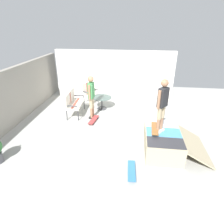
{
  "coord_description": "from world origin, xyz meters",
  "views": [
    {
      "loc": [
        -5.82,
        -0.63,
        3.64
      ],
      "look_at": [
        0.37,
        0.16,
        0.7
      ],
      "focal_mm": 30.51,
      "sensor_mm": 36.0,
      "label": 1
    }
  ],
  "objects_px": {
    "skateboard_on_ramp": "(155,129)",
    "patio_bench": "(73,101)",
    "skateboard_spare": "(132,171)",
    "patio_table": "(102,101)",
    "skate_ramp": "(163,141)",
    "patio_chair_near_house": "(89,91)",
    "skateboard_by_bench": "(94,120)",
    "person_watching": "(91,94)",
    "person_skater": "(162,102)"
  },
  "relations": [
    {
      "from": "skateboard_spare",
      "to": "skate_ramp",
      "type": "bearing_deg",
      "value": -38.21
    },
    {
      "from": "skateboard_by_bench",
      "to": "skateboard_on_ramp",
      "type": "height_order",
      "value": "skateboard_on_ramp"
    },
    {
      "from": "skate_ramp",
      "to": "skateboard_by_bench",
      "type": "distance_m",
      "value": 3.0
    },
    {
      "from": "patio_bench",
      "to": "patio_chair_near_house",
      "type": "relative_size",
      "value": 1.25
    },
    {
      "from": "person_watching",
      "to": "skateboard_spare",
      "type": "bearing_deg",
      "value": -150.37
    },
    {
      "from": "patio_chair_near_house",
      "to": "skateboard_by_bench",
      "type": "xyz_separation_m",
      "value": [
        -2.0,
        -0.66,
        -0.53
      ]
    },
    {
      "from": "patio_table",
      "to": "skateboard_spare",
      "type": "relative_size",
      "value": 1.11
    },
    {
      "from": "patio_table",
      "to": "skateboard_on_ramp",
      "type": "xyz_separation_m",
      "value": [
        -2.83,
        -2.15,
        0.31
      ]
    },
    {
      "from": "patio_table",
      "to": "skateboard_on_ramp",
      "type": "relative_size",
      "value": 1.11
    },
    {
      "from": "person_watching",
      "to": "skateboard_spare",
      "type": "relative_size",
      "value": 2.21
    },
    {
      "from": "person_skater",
      "to": "skateboard_on_ramp",
      "type": "distance_m",
      "value": 0.86
    },
    {
      "from": "skateboard_spare",
      "to": "patio_table",
      "type": "bearing_deg",
      "value": 20.51
    },
    {
      "from": "skate_ramp",
      "to": "skateboard_on_ramp",
      "type": "height_order",
      "value": "skateboard_on_ramp"
    },
    {
      "from": "patio_bench",
      "to": "patio_chair_near_house",
      "type": "bearing_deg",
      "value": -13.97
    },
    {
      "from": "skateboard_by_bench",
      "to": "skateboard_on_ramp",
      "type": "distance_m",
      "value": 2.8
    },
    {
      "from": "patio_chair_near_house",
      "to": "patio_table",
      "type": "relative_size",
      "value": 1.13
    },
    {
      "from": "patio_bench",
      "to": "skateboard_spare",
      "type": "xyz_separation_m",
      "value": [
        -3.33,
        -2.64,
        -0.53
      ]
    },
    {
      "from": "patio_table",
      "to": "person_watching",
      "type": "height_order",
      "value": "person_watching"
    },
    {
      "from": "skateboard_on_ramp",
      "to": "patio_bench",
      "type": "bearing_deg",
      "value": 57.17
    },
    {
      "from": "person_watching",
      "to": "skateboard_by_bench",
      "type": "xyz_separation_m",
      "value": [
        -0.35,
        -0.13,
        -0.97
      ]
    },
    {
      "from": "skate_ramp",
      "to": "patio_chair_near_house",
      "type": "distance_m",
      "value": 4.8
    },
    {
      "from": "patio_chair_near_house",
      "to": "patio_table",
      "type": "height_order",
      "value": "patio_chair_near_house"
    },
    {
      "from": "skateboard_by_bench",
      "to": "skateboard_spare",
      "type": "height_order",
      "value": "same"
    },
    {
      "from": "person_watching",
      "to": "skateboard_on_ramp",
      "type": "relative_size",
      "value": 2.21
    },
    {
      "from": "patio_table",
      "to": "skateboard_spare",
      "type": "height_order",
      "value": "patio_table"
    },
    {
      "from": "skateboard_by_bench",
      "to": "skateboard_spare",
      "type": "distance_m",
      "value": 3.18
    },
    {
      "from": "patio_chair_near_house",
      "to": "patio_bench",
      "type": "bearing_deg",
      "value": 166.03
    },
    {
      "from": "person_skater",
      "to": "skateboard_on_ramp",
      "type": "height_order",
      "value": "person_skater"
    },
    {
      "from": "patio_table",
      "to": "person_skater",
      "type": "relative_size",
      "value": 0.56
    },
    {
      "from": "person_skater",
      "to": "skateboard_by_bench",
      "type": "xyz_separation_m",
      "value": [
        1.48,
        2.4,
        -1.48
      ]
    },
    {
      "from": "patio_bench",
      "to": "skateboard_by_bench",
      "type": "relative_size",
      "value": 1.56
    },
    {
      "from": "skate_ramp",
      "to": "person_skater",
      "type": "distance_m",
      "value": 1.26
    },
    {
      "from": "patio_table",
      "to": "skateboard_by_bench",
      "type": "height_order",
      "value": "patio_table"
    },
    {
      "from": "patio_chair_near_house",
      "to": "person_watching",
      "type": "height_order",
      "value": "person_watching"
    },
    {
      "from": "skate_ramp",
      "to": "patio_table",
      "type": "bearing_deg",
      "value": 40.59
    },
    {
      "from": "person_watching",
      "to": "skateboard_by_bench",
      "type": "bearing_deg",
      "value": -160.1
    },
    {
      "from": "patio_table",
      "to": "skateboard_by_bench",
      "type": "distance_m",
      "value": 1.36
    },
    {
      "from": "skate_ramp",
      "to": "skateboard_spare",
      "type": "xyz_separation_m",
      "value": [
        -1.19,
        0.94,
        -0.23
      ]
    },
    {
      "from": "person_watching",
      "to": "patio_table",
      "type": "bearing_deg",
      "value": -13.93
    },
    {
      "from": "skate_ramp",
      "to": "patio_chair_near_house",
      "type": "relative_size",
      "value": 1.86
    },
    {
      "from": "skate_ramp",
      "to": "skateboard_spare",
      "type": "bearing_deg",
      "value": 141.79
    },
    {
      "from": "skateboard_by_bench",
      "to": "skateboard_on_ramp",
      "type": "xyz_separation_m",
      "value": [
        -1.52,
        -2.26,
        0.63
      ]
    },
    {
      "from": "patio_bench",
      "to": "patio_table",
      "type": "relative_size",
      "value": 1.42
    },
    {
      "from": "person_skater",
      "to": "skateboard_on_ramp",
      "type": "relative_size",
      "value": 2.0
    },
    {
      "from": "patio_bench",
      "to": "person_skater",
      "type": "height_order",
      "value": "person_skater"
    },
    {
      "from": "skate_ramp",
      "to": "person_watching",
      "type": "relative_size",
      "value": 1.06
    },
    {
      "from": "person_watching",
      "to": "person_skater",
      "type": "xyz_separation_m",
      "value": [
        -1.83,
        -2.53,
        0.51
      ]
    },
    {
      "from": "skateboard_by_bench",
      "to": "skateboard_spare",
      "type": "relative_size",
      "value": 1.01
    },
    {
      "from": "person_watching",
      "to": "person_skater",
      "type": "height_order",
      "value": "person_skater"
    },
    {
      "from": "patio_bench",
      "to": "person_watching",
      "type": "bearing_deg",
      "value": -105.44
    }
  ]
}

